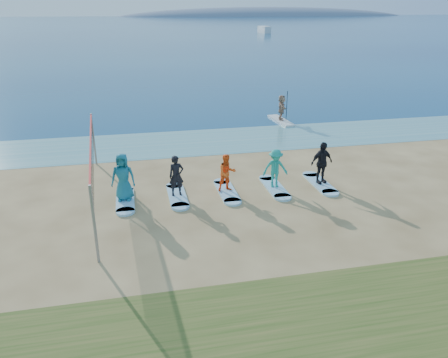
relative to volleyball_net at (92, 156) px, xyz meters
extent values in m
plane|color=tan|center=(5.34, -3.42, -1.90)|extent=(600.00, 600.00, 0.00)
plane|color=teal|center=(5.34, 7.08, -1.90)|extent=(600.00, 600.00, 0.00)
plane|color=navy|center=(5.34, 156.58, -1.90)|extent=(600.00, 600.00, 0.00)
ellipsoid|color=slate|center=(100.34, 296.58, -1.90)|extent=(220.00, 56.00, 18.00)
cylinder|color=gray|center=(0.27, -4.49, -0.65)|extent=(0.09, 0.09, 2.50)
cylinder|color=gray|center=(-0.27, 4.49, -0.65)|extent=(0.09, 0.09, 2.50)
cube|color=black|center=(0.00, 0.00, 0.00)|extent=(0.56, 8.99, 1.00)
cube|color=red|center=(0.00, 0.00, 0.52)|extent=(0.59, 8.99, 0.10)
cube|color=silver|center=(11.26, 10.54, -1.84)|extent=(0.93, 3.05, 0.12)
imported|color=tan|center=(11.26, 10.54, -0.97)|extent=(0.86, 1.58, 1.63)
cube|color=silver|center=(39.06, 104.73, -1.90)|extent=(2.23, 5.78, 1.77)
cube|color=#97CFEA|center=(1.07, -0.22, -1.86)|extent=(0.70, 2.20, 0.09)
imported|color=#1B7086|center=(1.07, -0.22, -0.87)|extent=(1.01, 0.75, 1.88)
cube|color=#97CFEA|center=(3.13, -0.22, -1.86)|extent=(0.70, 2.20, 0.09)
imported|color=black|center=(3.13, -0.22, -1.00)|extent=(0.65, 0.47, 1.64)
cube|color=#97CFEA|center=(5.18, -0.22, -1.86)|extent=(0.70, 2.20, 0.09)
imported|color=#FF5B1A|center=(5.18, -0.22, -1.04)|extent=(0.82, 0.68, 1.55)
cube|color=#97CFEA|center=(7.23, -0.22, -1.86)|extent=(0.70, 2.20, 0.09)
imported|color=teal|center=(7.23, -0.22, -1.00)|extent=(1.10, 0.69, 1.63)
cube|color=#97CFEA|center=(9.29, -0.22, -1.86)|extent=(0.70, 2.20, 0.09)
imported|color=black|center=(9.29, -0.22, -0.91)|extent=(1.13, 0.67, 1.81)
camera|label=1|loc=(1.57, -16.33, 5.30)|focal=35.00mm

